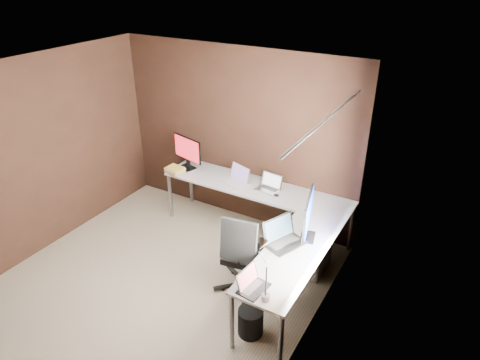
# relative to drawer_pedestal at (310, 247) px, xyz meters

# --- Properties ---
(room) EXTENTS (3.60, 3.60, 2.50)m
(room) POSITION_rel_drawer_pedestal_xyz_m (-1.09, -1.08, 0.98)
(room) COLOR #C0B395
(room) RESTS_ON ground
(desk) EXTENTS (2.65, 2.25, 0.73)m
(desk) POSITION_rel_drawer_pedestal_xyz_m (-0.59, -0.11, 0.38)
(desk) COLOR silver
(desk) RESTS_ON ground
(drawer_pedestal) EXTENTS (0.42, 0.50, 0.60)m
(drawer_pedestal) POSITION_rel_drawer_pedestal_xyz_m (0.00, 0.00, 0.00)
(drawer_pedestal) COLOR silver
(drawer_pedestal) RESTS_ON ground
(monitor_left) EXTENTS (0.54, 0.21, 0.47)m
(monitor_left) POSITION_rel_drawer_pedestal_xyz_m (-2.09, 0.38, 0.70)
(monitor_left) COLOR black
(monitor_left) RESTS_ON desk
(monitor_right) EXTENTS (0.21, 0.62, 0.51)m
(monitor_right) POSITION_rel_drawer_pedestal_xyz_m (0.08, -0.40, 0.72)
(monitor_right) COLOR black
(monitor_right) RESTS_ON desk
(laptop_white) EXTENTS (0.40, 0.34, 0.23)m
(laptop_white) POSITION_rel_drawer_pedestal_xyz_m (-1.24, 0.34, 0.48)
(laptop_white) COLOR silver
(laptop_white) RESTS_ON desk
(laptop_silver) EXTENTS (0.33, 0.25, 0.21)m
(laptop_silver) POSITION_rel_drawer_pedestal_xyz_m (-0.76, 0.39, 0.48)
(laptop_silver) COLOR silver
(laptop_silver) RESTS_ON desk
(laptop_black_big) EXTENTS (0.44, 0.50, 0.28)m
(laptop_black_big) POSITION_rel_drawer_pedestal_xyz_m (-0.11, -0.62, 0.49)
(laptop_black_big) COLOR black
(laptop_black_big) RESTS_ON desk
(laptop_black_small) EXTENTS (0.25, 0.32, 0.20)m
(laptop_black_small) POSITION_rel_drawer_pedestal_xyz_m (-0.05, -1.42, 0.48)
(laptop_black_small) COLOR black
(laptop_black_small) RESTS_ON desk
(book_stack) EXTENTS (0.31, 0.28, 0.08)m
(book_stack) POSITION_rel_drawer_pedestal_xyz_m (-2.16, 0.15, 0.47)
(book_stack) COLOR tan
(book_stack) RESTS_ON desk
(mouse_left) EXTENTS (0.10, 0.08, 0.03)m
(mouse_left) POSITION_rel_drawer_pedestal_xyz_m (-2.03, 0.22, 0.45)
(mouse_left) COLOR black
(mouse_left) RESTS_ON desk
(mouse_corner) EXTENTS (0.09, 0.07, 0.03)m
(mouse_corner) POSITION_rel_drawer_pedestal_xyz_m (-0.60, 0.25, 0.45)
(mouse_corner) COLOR black
(mouse_corner) RESTS_ON desk
(desk_lamp) EXTENTS (0.19, 0.22, 0.58)m
(desk_lamp) POSITION_rel_drawer_pedestal_xyz_m (0.07, -1.44, 0.79)
(desk_lamp) COLOR slate
(desk_lamp) RESTS_ON desk
(office_chair) EXTENTS (0.58, 0.59, 1.03)m
(office_chair) POSITION_rel_drawer_pedestal_xyz_m (-0.51, -0.74, 0.00)
(office_chair) COLOR black
(office_chair) RESTS_ON ground
(wastebasket) EXTENTS (0.35, 0.35, 0.30)m
(wastebasket) POSITION_rel_drawer_pedestal_xyz_m (-0.12, -1.30, -0.15)
(wastebasket) COLOR black
(wastebasket) RESTS_ON ground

